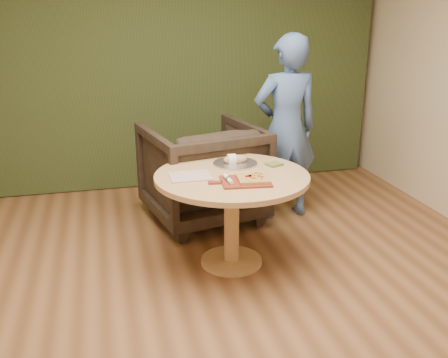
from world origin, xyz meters
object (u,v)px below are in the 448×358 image
at_px(cutlery_roll, 228,179).
at_px(bread_roll, 234,159).
at_px(pedestal_table, 232,192).
at_px(pizza_paddle, 244,181).
at_px(flatbread_pizza, 253,179).
at_px(armchair, 202,168).
at_px(serving_tray, 235,164).
at_px(person_standing, 286,129).

height_order(cutlery_roll, bread_roll, bread_roll).
relative_size(pedestal_table, pizza_paddle, 2.55).
bearing_deg(flatbread_pizza, armchair, 96.84).
relative_size(cutlery_roll, bread_roll, 1.03).
xyz_separation_m(serving_tray, person_standing, (0.66, 0.60, 0.11)).
height_order(serving_tray, person_standing, person_standing).
relative_size(cutlery_roll, person_standing, 0.11).
bearing_deg(serving_tray, armchair, 100.05).
bearing_deg(person_standing, pedestal_table, 46.41).
distance_m(cutlery_roll, serving_tray, 0.45).
relative_size(pedestal_table, bread_roll, 6.09).
height_order(pizza_paddle, armchair, armchair).
distance_m(pedestal_table, pizza_paddle, 0.26).
bearing_deg(person_standing, cutlery_roll, 49.34).
height_order(pedestal_table, cutlery_roll, cutlery_roll).
relative_size(bread_roll, armchair, 0.19).
distance_m(serving_tray, armchair, 0.76).
relative_size(pedestal_table, serving_tray, 3.31).
distance_m(flatbread_pizza, cutlery_roll, 0.18).
xyz_separation_m(pedestal_table, cutlery_roll, (-0.08, -0.19, 0.17)).
height_order(serving_tray, armchair, armchair).
bearing_deg(person_standing, armchair, -9.49).
relative_size(flatbread_pizza, cutlery_roll, 1.23).
relative_size(serving_tray, person_standing, 0.20).
bearing_deg(pizza_paddle, pedestal_table, 106.79).
bearing_deg(person_standing, flatbread_pizza, 56.59).
bearing_deg(serving_tray, person_standing, 42.68).
bearing_deg(armchair, serving_tray, 88.10).
xyz_separation_m(pedestal_table, bread_roll, (0.08, 0.23, 0.18)).
bearing_deg(flatbread_pizza, serving_tray, 91.66).
xyz_separation_m(pizza_paddle, person_standing, (0.71, 1.04, 0.11)).
distance_m(pedestal_table, bread_roll, 0.31).
bearing_deg(armchair, pizza_paddle, 81.67).
relative_size(pedestal_table, person_standing, 0.68).
relative_size(serving_tray, armchair, 0.35).
distance_m(pedestal_table, flatbread_pizza, 0.29).
height_order(pizza_paddle, flatbread_pizza, flatbread_pizza).
distance_m(pizza_paddle, person_standing, 1.27).
height_order(pedestal_table, flatbread_pizza, flatbread_pizza).
bearing_deg(cutlery_roll, armchair, 85.94).
distance_m(cutlery_roll, person_standing, 1.32).
distance_m(cutlery_roll, armchair, 1.16).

